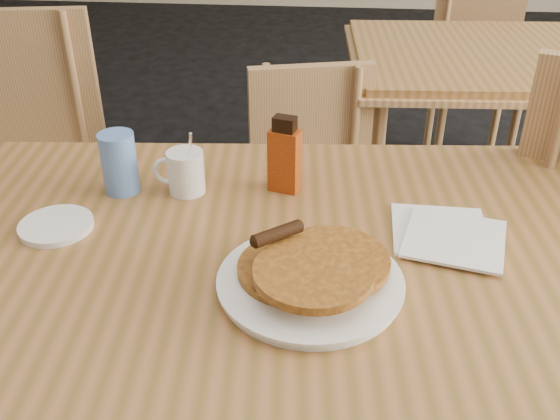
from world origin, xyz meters
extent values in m
cube|color=#A4673A|center=(0.04, 0.01, 0.73)|extent=(1.38, 0.97, 0.04)
cube|color=tan|center=(0.04, 0.01, 0.71)|extent=(1.42, 1.02, 0.02)
cylinder|color=tan|center=(0.62, 0.37, 0.35)|extent=(0.04, 0.04, 0.71)
cube|color=#A4673A|center=(0.79, 1.25, 0.73)|extent=(1.22, 0.85, 0.04)
cube|color=tan|center=(0.79, 1.25, 0.71)|extent=(1.26, 0.89, 0.02)
cylinder|color=tan|center=(0.28, 0.94, 0.35)|extent=(0.04, 0.04, 0.71)
cube|color=tan|center=(0.07, 0.66, 0.40)|extent=(0.45, 0.45, 0.04)
cube|color=tan|center=(0.07, 0.82, 0.62)|extent=(0.37, 0.13, 0.41)
cylinder|color=tan|center=(-0.08, 0.51, 0.19)|extent=(0.04, 0.04, 0.38)
cylinder|color=tan|center=(0.22, 0.81, 0.19)|extent=(0.04, 0.04, 0.38)
cube|color=tan|center=(0.77, 1.87, 0.42)|extent=(0.47, 0.47, 0.04)
cube|color=tan|center=(0.77, 2.05, 0.65)|extent=(0.39, 0.13, 0.43)
cylinder|color=tan|center=(0.61, 1.72, 0.20)|extent=(0.04, 0.04, 0.40)
cylinder|color=tan|center=(0.93, 2.03, 0.20)|extent=(0.04, 0.04, 0.40)
cylinder|color=tan|center=(0.60, 0.41, 0.23)|extent=(0.04, 0.04, 0.46)
cube|color=tan|center=(-0.82, 0.69, 0.46)|extent=(0.49, 0.49, 0.04)
cube|color=tan|center=(-0.82, 0.89, 0.71)|extent=(0.43, 0.11, 0.47)
cylinder|color=tan|center=(-0.65, 0.87, 0.22)|extent=(0.04, 0.04, 0.44)
cylinder|color=white|center=(0.11, -0.10, 0.76)|extent=(0.29, 0.29, 0.02)
cylinder|color=white|center=(0.11, -0.10, 0.77)|extent=(0.30, 0.30, 0.01)
cylinder|color=#AB6D23|center=(0.09, -0.08, 0.78)|extent=(0.19, 0.19, 0.01)
cylinder|color=#AB6D23|center=(0.14, -0.07, 0.79)|extent=(0.19, 0.19, 0.01)
cylinder|color=#AB6D23|center=(0.12, -0.13, 0.81)|extent=(0.19, 0.19, 0.01)
cylinder|color=#321A08|center=(0.05, -0.05, 0.82)|extent=(0.08, 0.07, 0.02)
cylinder|color=white|center=(-0.16, 0.20, 0.79)|extent=(0.08, 0.08, 0.09)
torus|color=white|center=(-0.20, 0.20, 0.79)|extent=(0.06, 0.01, 0.06)
cylinder|color=black|center=(-0.16, 0.20, 0.83)|extent=(0.07, 0.07, 0.01)
cylinder|color=silver|center=(-0.15, 0.20, 0.83)|extent=(0.03, 0.04, 0.13)
cube|color=maroon|center=(0.04, 0.23, 0.82)|extent=(0.07, 0.05, 0.13)
cube|color=black|center=(0.04, 0.23, 0.90)|extent=(0.05, 0.04, 0.03)
cube|color=white|center=(0.34, 0.09, 0.75)|extent=(0.18, 0.18, 0.01)
cube|color=white|center=(0.37, 0.06, 0.76)|extent=(0.21, 0.21, 0.01)
cylinder|color=#5985D2|center=(-0.29, 0.19, 0.81)|extent=(0.09, 0.09, 0.13)
cylinder|color=white|center=(-0.37, 0.04, 0.76)|extent=(0.14, 0.14, 0.01)
camera|label=1|loc=(0.14, -0.90, 1.39)|focal=40.00mm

